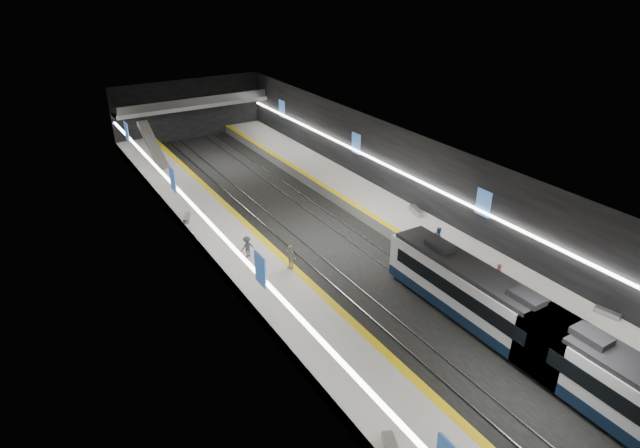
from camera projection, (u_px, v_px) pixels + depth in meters
ground at (326, 242)px, 46.52m from camera, size 70.00×70.00×0.00m
ceiling at (327, 155)px, 42.95m from camera, size 20.00×70.00×0.04m
wall_left at (214, 228)px, 40.09m from camera, size 0.04×70.00×8.00m
wall_right at (418, 177)px, 49.38m from camera, size 0.04×70.00×8.00m
wall_back at (189, 109)px, 71.50m from camera, size 20.00×0.04×8.00m
platform_left at (247, 260)px, 42.82m from camera, size 5.00×70.00×1.00m
tile_surface_left at (247, 254)px, 42.59m from camera, size 5.00×70.00×0.02m
tactile_strip_left at (271, 247)px, 43.60m from camera, size 0.60×70.00×0.02m
platform_right at (395, 217)px, 49.78m from camera, size 5.00×70.00×1.00m
tile_surface_right at (395, 212)px, 49.55m from camera, size 5.00×70.00×0.02m
tactile_strip_right at (376, 218)px, 48.53m from camera, size 0.60×70.00×0.02m
rails at (326, 241)px, 46.50m from camera, size 6.52×70.00×0.12m
train at (551, 343)px, 30.91m from camera, size 2.69×26.75×3.60m
ad_posters at (320, 191)px, 45.28m from camera, size 19.94×53.50×2.20m
cove_light_left at (216, 230)px, 40.27m from camera, size 0.25×68.60×0.12m
cove_light_right at (416, 180)px, 49.38m from camera, size 0.25×68.60×0.12m
mezzanine_bridge at (193, 105)px, 69.45m from camera, size 20.00×3.00×1.50m
escalator at (152, 144)px, 61.62m from camera, size 1.20×7.50×3.92m
bench_left_far at (187, 218)px, 48.09m from camera, size 1.09×1.71×0.41m
bench_right_near at (607, 313)px, 35.22m from camera, size 0.78×1.68×0.40m
bench_right_far at (416, 211)px, 49.29m from camera, size 1.04×2.07×0.49m
passenger_right_a at (498, 275)px, 38.22m from camera, size 0.57×0.72×1.73m
passenger_right_b at (438, 238)px, 43.11m from camera, size 1.05×1.13×1.86m
passenger_left_a at (290, 257)px, 40.29m from camera, size 0.75×1.21×1.92m
passenger_left_b at (247, 247)px, 41.88m from camera, size 1.21×0.79×1.76m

